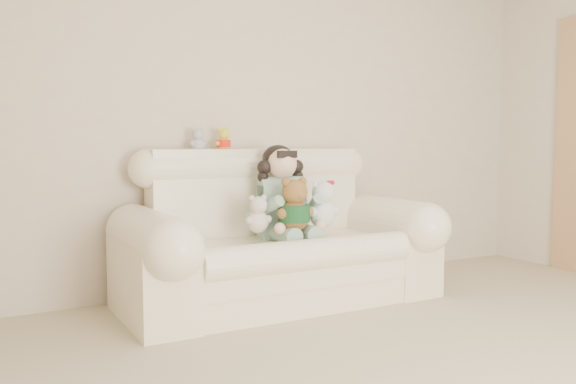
{
  "coord_description": "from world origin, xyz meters",
  "views": [
    {
      "loc": [
        -2.24,
        -1.46,
        1.06
      ],
      "look_at": [
        -0.38,
        1.9,
        0.75
      ],
      "focal_mm": 37.06,
      "sensor_mm": 36.0,
      "label": 1
    }
  ],
  "objects_px": {
    "sofa": "(281,226)",
    "brown_teddy": "(294,200)",
    "seated_child": "(281,191)",
    "white_cat": "(322,199)",
    "cream_teddy": "(258,210)"
  },
  "relations": [
    {
      "from": "brown_teddy",
      "to": "cream_teddy",
      "type": "xyz_separation_m",
      "value": [
        -0.23,
        0.06,
        -0.06
      ]
    },
    {
      "from": "sofa",
      "to": "cream_teddy",
      "type": "bearing_deg",
      "value": -156.66
    },
    {
      "from": "sofa",
      "to": "brown_teddy",
      "type": "height_order",
      "value": "sofa"
    },
    {
      "from": "white_cat",
      "to": "cream_teddy",
      "type": "distance_m",
      "value": 0.48
    },
    {
      "from": "sofa",
      "to": "seated_child",
      "type": "xyz_separation_m",
      "value": [
        0.05,
        0.08,
        0.23
      ]
    },
    {
      "from": "brown_teddy",
      "to": "seated_child",
      "type": "bearing_deg",
      "value": 106.18
    },
    {
      "from": "white_cat",
      "to": "seated_child",
      "type": "bearing_deg",
      "value": 131.51
    },
    {
      "from": "sofa",
      "to": "white_cat",
      "type": "xyz_separation_m",
      "value": [
        0.26,
        -0.1,
        0.18
      ]
    },
    {
      "from": "brown_teddy",
      "to": "white_cat",
      "type": "distance_m",
      "value": 0.26
    },
    {
      "from": "sofa",
      "to": "white_cat",
      "type": "height_order",
      "value": "sofa"
    },
    {
      "from": "seated_child",
      "to": "sofa",
      "type": "bearing_deg",
      "value": -111.9
    },
    {
      "from": "sofa",
      "to": "brown_teddy",
      "type": "xyz_separation_m",
      "value": [
        0.01,
        -0.16,
        0.19
      ]
    },
    {
      "from": "seated_child",
      "to": "white_cat",
      "type": "xyz_separation_m",
      "value": [
        0.21,
        -0.18,
        -0.05
      ]
    },
    {
      "from": "sofa",
      "to": "brown_teddy",
      "type": "relative_size",
      "value": 5.13
    },
    {
      "from": "brown_teddy",
      "to": "white_cat",
      "type": "xyz_separation_m",
      "value": [
        0.25,
        0.05,
        -0.01
      ]
    }
  ]
}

